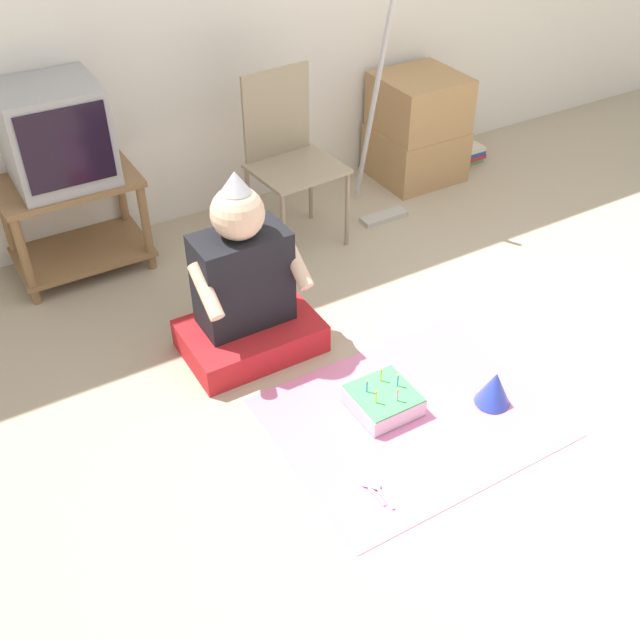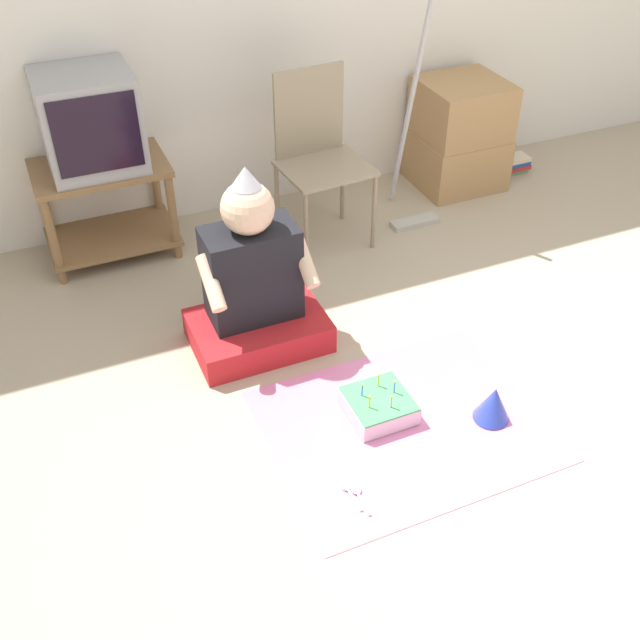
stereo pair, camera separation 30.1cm
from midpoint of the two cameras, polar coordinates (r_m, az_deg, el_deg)
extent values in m
plane|color=tan|center=(3.31, 12.61, -4.93)|extent=(16.00, 16.00, 0.00)
cube|color=olive|center=(3.93, -20.90, 9.72)|extent=(0.66, 0.44, 0.03)
cube|color=olive|center=(4.12, -19.66, 4.85)|extent=(0.66, 0.44, 0.02)
cylinder|color=olive|center=(3.85, -23.68, 4.17)|extent=(0.04, 0.04, 0.51)
cylinder|color=olive|center=(3.93, -15.29, 6.88)|extent=(0.04, 0.04, 0.51)
cylinder|color=olive|center=(4.18, -24.70, 6.61)|extent=(0.04, 0.04, 0.51)
cylinder|color=olive|center=(4.25, -16.90, 9.09)|extent=(0.04, 0.04, 0.51)
cube|color=#99999E|center=(3.83, -21.76, 12.97)|extent=(0.45, 0.42, 0.47)
cube|color=black|center=(3.63, -21.04, 12.04)|extent=(0.39, 0.01, 0.37)
cube|color=gray|center=(3.93, -4.01, 11.37)|extent=(0.47, 0.42, 0.02)
cube|color=gray|center=(3.97, -5.59, 15.32)|extent=(0.39, 0.05, 0.47)
cylinder|color=gray|center=(3.82, -5.09, 6.64)|extent=(0.02, 0.02, 0.44)
cylinder|color=gray|center=(4.00, -0.08, 8.39)|extent=(0.02, 0.02, 0.44)
cylinder|color=gray|center=(4.08, -7.59, 8.70)|extent=(0.02, 0.02, 0.44)
cylinder|color=gray|center=(4.25, -2.77, 10.29)|extent=(0.02, 0.02, 0.44)
cube|color=#A87F51|center=(4.77, 5.44, 12.56)|extent=(0.50, 0.47, 0.31)
cube|color=#A87F51|center=(4.64, 5.68, 16.10)|extent=(0.48, 0.46, 0.32)
cube|color=#B2ADA3|center=(4.34, 2.89, 7.80)|extent=(0.28, 0.09, 0.03)
cylinder|color=#B7B7BC|center=(4.15, 2.07, 16.70)|extent=(0.03, 0.31, 1.32)
cube|color=#60936B|center=(5.04, 9.50, 11.90)|extent=(0.16, 0.11, 0.03)
cube|color=#B72D28|center=(5.04, 9.59, 12.18)|extent=(0.19, 0.13, 0.03)
cube|color=#284793|center=(5.03, 9.68, 12.46)|extent=(0.16, 0.12, 0.03)
cube|color=beige|center=(5.02, 9.76, 12.73)|extent=(0.15, 0.12, 0.02)
cube|color=red|center=(3.40, -7.84, -1.31)|extent=(0.60, 0.41, 0.14)
cube|color=black|center=(3.25, -8.57, 3.04)|extent=(0.40, 0.23, 0.44)
sphere|color=beige|center=(3.08, -9.13, 7.95)|extent=(0.23, 0.23, 0.23)
cone|color=silver|center=(3.01, -9.40, 10.27)|extent=(0.12, 0.12, 0.09)
cylinder|color=beige|center=(3.08, -11.46, 2.05)|extent=(0.06, 0.24, 0.19)
cylinder|color=beige|center=(3.20, -4.57, 4.32)|extent=(0.06, 0.24, 0.19)
cube|color=pink|center=(3.09, 4.17, -7.50)|extent=(1.10, 0.88, 0.01)
cube|color=silver|center=(3.10, 2.06, -6.27)|extent=(0.25, 0.25, 0.08)
cube|color=#4CB266|center=(3.07, 2.08, -5.70)|extent=(0.25, 0.25, 0.01)
cylinder|color=#4C7FE5|center=(3.08, 3.16, -4.84)|extent=(0.01, 0.01, 0.06)
sphere|color=#FFCC4C|center=(3.05, 3.19, -4.32)|extent=(0.01, 0.01, 0.01)
cylinder|color=yellow|center=(3.10, 1.90, -4.44)|extent=(0.01, 0.01, 0.06)
sphere|color=#FFCC4C|center=(3.07, 1.91, -3.93)|extent=(0.01, 0.01, 0.01)
cylinder|color=#4C7FE5|center=(3.05, 0.77, -5.29)|extent=(0.01, 0.01, 0.06)
sphere|color=#FFCC4C|center=(3.02, 0.78, -4.77)|extent=(0.01, 0.01, 0.01)
cylinder|color=yellow|center=(3.00, 1.43, -6.12)|extent=(0.01, 0.01, 0.06)
sphere|color=#FFCC4C|center=(2.98, 1.44, -5.61)|extent=(0.01, 0.01, 0.01)
cylinder|color=#E58CCC|center=(3.01, 3.08, -5.96)|extent=(0.01, 0.01, 0.06)
sphere|color=#FFCC4C|center=(2.99, 3.11, -5.44)|extent=(0.01, 0.01, 0.01)
cone|color=blue|center=(3.14, 10.50, -5.22)|extent=(0.15, 0.15, 0.16)
ellipsoid|color=white|center=(2.85, 0.37, -12.41)|extent=(0.04, 0.05, 0.01)
cube|color=white|center=(2.81, 1.18, -13.38)|extent=(0.01, 0.10, 0.01)
ellipsoid|color=white|center=(2.84, 1.16, -12.60)|extent=(0.04, 0.05, 0.01)
cube|color=white|center=(2.81, 1.90, -13.61)|extent=(0.01, 0.10, 0.01)
camera|label=1|loc=(0.15, -92.86, -2.26)|focal=42.00mm
camera|label=2|loc=(0.15, 87.14, 2.26)|focal=42.00mm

